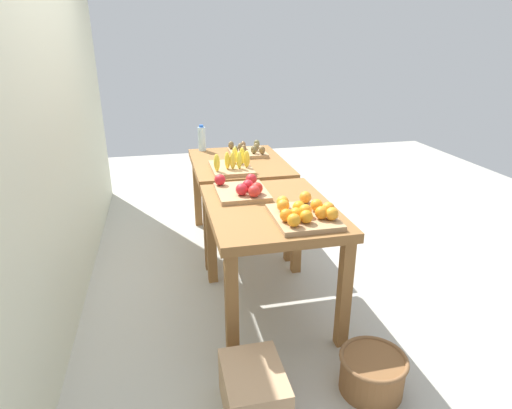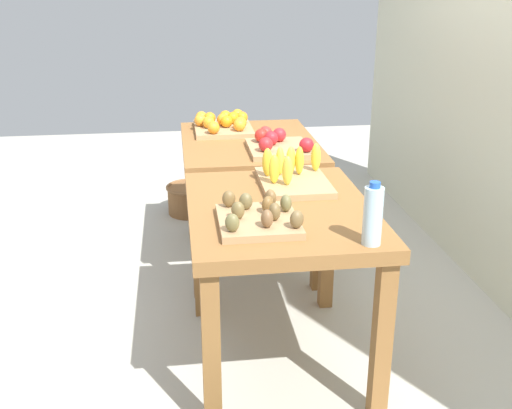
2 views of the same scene
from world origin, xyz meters
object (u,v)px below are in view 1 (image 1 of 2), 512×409
(display_table_right, at_px, (239,173))
(kiwi_bin, at_px, (247,151))
(water_bottle, at_px, (202,139))
(wicker_basket, at_px, (372,372))
(orange_bin, at_px, (304,213))
(watermelon_pile, at_px, (248,193))
(display_table_left, at_px, (270,222))
(apple_bin, at_px, (243,189))
(banana_crate, at_px, (232,165))
(cardboard_produce_box, at_px, (254,391))

(display_table_right, height_order, kiwi_bin, kiwi_bin)
(water_bottle, bearing_deg, wicker_basket, -165.52)
(orange_bin, height_order, watermelon_pile, orange_bin)
(display_table_left, relative_size, kiwi_bin, 2.89)
(display_table_right, relative_size, wicker_basket, 2.87)
(kiwi_bin, bearing_deg, apple_bin, 166.89)
(apple_bin, bearing_deg, water_bottle, 6.20)
(kiwi_bin, relative_size, wicker_basket, 0.99)
(banana_crate, height_order, cardboard_produce_box, banana_crate)
(display_table_left, relative_size, cardboard_produce_box, 2.60)
(display_table_left, bearing_deg, display_table_right, 0.00)
(orange_bin, distance_m, cardboard_produce_box, 1.01)
(kiwi_bin, relative_size, watermelon_pile, 0.51)
(orange_bin, xyz_separation_m, watermelon_pile, (2.30, -0.13, -0.69))
(water_bottle, height_order, cardboard_produce_box, water_bottle)
(display_table_right, height_order, banana_crate, banana_crate)
(apple_bin, bearing_deg, banana_crate, -2.48)
(apple_bin, xyz_separation_m, kiwi_bin, (1.07, -0.25, -0.01))
(wicker_basket, xyz_separation_m, cardboard_produce_box, (-0.00, 0.65, 0.01))
(wicker_basket, bearing_deg, display_table_right, 10.10)
(apple_bin, height_order, wicker_basket, apple_bin)
(display_table_right, distance_m, wicker_basket, 2.07)
(wicker_basket, bearing_deg, kiwi_bin, 6.08)
(watermelon_pile, distance_m, wicker_basket, 2.89)
(display_table_left, distance_m, water_bottle, 1.60)
(banana_crate, bearing_deg, watermelon_pile, -17.23)
(orange_bin, height_order, cardboard_produce_box, orange_bin)
(kiwi_bin, xyz_separation_m, cardboard_produce_box, (-2.17, 0.42, -0.68))
(water_bottle, xyz_separation_m, watermelon_pile, (0.48, -0.54, -0.76))
(cardboard_produce_box, bearing_deg, display_table_left, -19.47)
(orange_bin, bearing_deg, wicker_basket, -159.70)
(display_table_right, xyz_separation_m, cardboard_produce_box, (-1.97, 0.30, -0.53))
(banana_crate, height_order, water_bottle, water_bottle)
(orange_bin, relative_size, banana_crate, 1.03)
(display_table_right, bearing_deg, display_table_left, 180.00)
(orange_bin, distance_m, watermelon_pile, 2.41)
(display_table_left, relative_size, wicker_basket, 2.87)
(cardboard_produce_box, bearing_deg, display_table_right, -8.67)
(banana_crate, relative_size, cardboard_produce_box, 1.10)
(display_table_right, height_order, cardboard_produce_box, display_table_right)
(apple_bin, xyz_separation_m, wicker_basket, (-1.10, -0.48, -0.70))
(banana_crate, relative_size, kiwi_bin, 1.22)
(banana_crate, height_order, wicker_basket, banana_crate)
(kiwi_bin, distance_m, watermelon_pile, 1.00)
(apple_bin, bearing_deg, orange_bin, -152.77)
(display_table_right, distance_m, apple_bin, 0.89)
(orange_bin, xyz_separation_m, water_bottle, (1.82, 0.41, 0.07))
(wicker_basket, relative_size, cardboard_produce_box, 0.91)
(display_table_right, height_order, wicker_basket, display_table_right)
(banana_crate, xyz_separation_m, watermelon_pile, (1.20, -0.37, -0.69))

